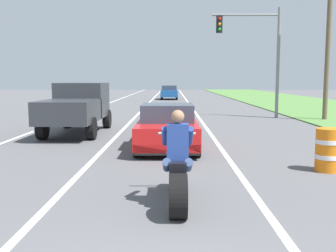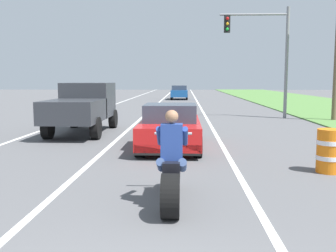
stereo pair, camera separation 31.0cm
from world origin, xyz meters
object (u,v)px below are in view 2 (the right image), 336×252
Objects in this scene: sports_car_red at (170,127)px; pickup_truck_left_lane_dark_grey at (83,105)px; distant_car_far_ahead at (179,92)px; traffic_light_mast_near at (267,46)px; motorcycle_with_rider at (172,171)px; construction_barrel_nearest at (329,151)px.

sports_car_red is 0.90× the size of pickup_truck_left_lane_dark_grey.
sports_car_red is 1.08× the size of distant_car_far_ahead.
sports_car_red is 0.72× the size of traffic_light_mast_near.
distant_car_far_ahead is at bearing 90.59° from motorcycle_with_rider.
sports_car_red is at bearing -116.79° from traffic_light_mast_near.
construction_barrel_nearest is at bearing -40.10° from sports_car_red.
motorcycle_with_rider is at bearing -106.87° from traffic_light_mast_near.
traffic_light_mast_near is 1.50× the size of distant_car_far_ahead.
pickup_truck_left_lane_dark_grey is at bearing -97.34° from distant_car_far_ahead.
pickup_truck_left_lane_dark_grey is at bearing 113.29° from motorcycle_with_rider.
pickup_truck_left_lane_dark_grey is (-3.58, 3.18, 0.48)m from sports_car_red.
traffic_light_mast_near is at bearing 37.41° from pickup_truck_left_lane_dark_grey.
sports_car_red is 29.89m from distant_car_far_ahead.
pickup_truck_left_lane_dark_grey is at bearing 139.14° from construction_barrel_nearest.
pickup_truck_left_lane_dark_grey is at bearing -142.59° from traffic_light_mast_near.
traffic_light_mast_near is 13.30m from construction_barrel_nearest.
pickup_truck_left_lane_dark_grey is 26.93m from distant_car_far_ahead.
sports_car_red is at bearing 139.90° from construction_barrel_nearest.
motorcycle_with_rider reaches higher than distant_car_far_ahead.
construction_barrel_nearest is at bearing -40.86° from pickup_truck_left_lane_dark_grey.
traffic_light_mast_near is (4.87, 9.65, 3.31)m from sports_car_red.
pickup_truck_left_lane_dark_grey is 11.01m from traffic_light_mast_near.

